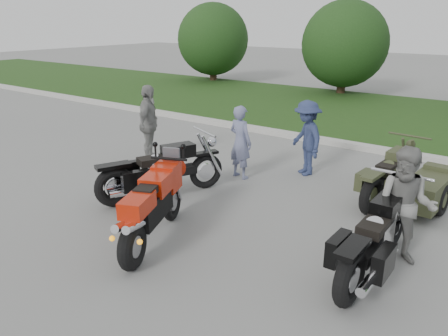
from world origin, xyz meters
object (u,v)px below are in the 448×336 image
Objects in this scene: person_stripe at (240,142)px; person_back at (149,124)px; person_grey at (405,206)px; cruiser_sidecar at (411,185)px; cruiser_left at (157,173)px; cruiser_right at (374,242)px; person_denim at (306,138)px; sportbike_red at (152,205)px.

person_back is at bearing 17.81° from person_stripe.
person_grey is (3.72, -1.50, 0.05)m from person_stripe.
cruiser_left is at bearing -144.67° from cruiser_sidecar.
person_back is (-1.76, 1.55, 0.40)m from cruiser_left.
cruiser_sidecar is at bearing 94.65° from cruiser_right.
cruiser_left is at bearing -158.66° from person_back.
cruiser_left is 4.36m from person_grey.
person_denim is at bearing 172.02° from cruiser_sidecar.
sportbike_red is at bearing 110.31° from person_stripe.
cruiser_left is at bearing 82.08° from person_stripe.
cruiser_right is at bearing -113.49° from person_grey.
cruiser_right is at bearing -13.42° from person_denim.
person_denim is at bearing 129.40° from cruiser_right.
sportbike_red is 4.22m from person_denim.
cruiser_left is 1.34× the size of person_back.
cruiser_right is 1.52× the size of person_grey.
sportbike_red is 1.31× the size of person_denim.
cruiser_right is 2.60m from cruiser_sidecar.
cruiser_sidecar is at bearing -161.47° from person_stripe.
cruiser_right is 1.55× the size of person_denim.
cruiser_right is 0.72m from person_grey.
person_back is (-6.10, 1.18, 0.07)m from person_grey.
person_grey reaches higher than person_denim.
person_grey reaches higher than cruiser_right.
sportbike_red is 1.28× the size of person_grey.
cruiser_left is at bearing -81.95° from person_denim.
cruiser_left is 1.02× the size of cruiser_sidecar.
person_grey is 1.02× the size of person_denim.
cruiser_right is at bearing -134.16° from person_back.
person_stripe is 0.96× the size of person_denim.
sportbike_red is at bearing -58.54° from person_denim.
cruiser_right is 6.19m from person_back.
cruiser_sidecar is at bearing 30.16° from sportbike_red.
cruiser_right is (2.97, 1.07, -0.13)m from sportbike_red.
person_grey is 0.92× the size of person_back.
person_back is at bearing 113.12° from sportbike_red.
person_grey reaches higher than cruiser_sidecar.
person_denim is at bearing 61.03° from sportbike_red.
cruiser_left is 4.15m from cruiser_right.
person_denim is (-2.51, 3.11, 0.32)m from cruiser_right.
cruiser_right is 4.12m from person_stripe.
cruiser_sidecar is at bearing 54.94° from cruiser_left.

